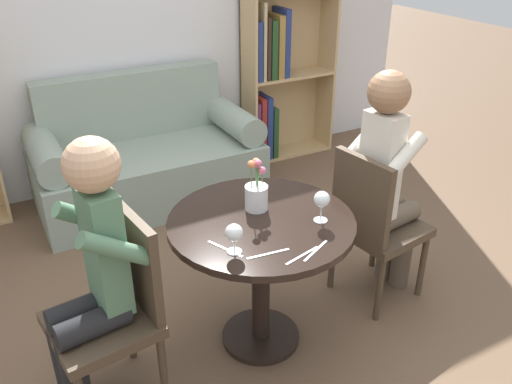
{
  "coord_description": "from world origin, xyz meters",
  "views": [
    {
      "loc": [
        -1.04,
        -1.87,
        1.99
      ],
      "look_at": [
        0.0,
        0.05,
        0.84
      ],
      "focal_mm": 38.0,
      "sensor_mm": 36.0,
      "label": 1
    }
  ],
  "objects_px": {
    "person_left": "(91,277)",
    "wine_glass_left": "(234,234)",
    "chair_left": "(116,305)",
    "flower_vase": "(256,193)",
    "wine_glass_right": "(322,200)",
    "couch": "(147,160)",
    "chair_right": "(373,221)",
    "person_right": "(387,182)",
    "bookshelf_right": "(276,77)"
  },
  "relations": [
    {
      "from": "wine_glass_right",
      "to": "chair_left",
      "type": "bearing_deg",
      "value": 171.57
    },
    {
      "from": "person_left",
      "to": "wine_glass_left",
      "type": "xyz_separation_m",
      "value": [
        0.56,
        -0.16,
        0.12
      ]
    },
    {
      "from": "wine_glass_right",
      "to": "chair_right",
      "type": "bearing_deg",
      "value": 18.97
    },
    {
      "from": "chair_right",
      "to": "flower_vase",
      "type": "bearing_deg",
      "value": 75.29
    },
    {
      "from": "bookshelf_right",
      "to": "chair_right",
      "type": "bearing_deg",
      "value": -105.86
    },
    {
      "from": "couch",
      "to": "chair_left",
      "type": "bearing_deg",
      "value": -111.74
    },
    {
      "from": "person_left",
      "to": "flower_vase",
      "type": "xyz_separation_m",
      "value": [
        0.82,
        0.12,
        0.12
      ]
    },
    {
      "from": "couch",
      "to": "chair_right",
      "type": "xyz_separation_m",
      "value": [
        0.7,
        -1.74,
        0.18
      ]
    },
    {
      "from": "wine_glass_right",
      "to": "flower_vase",
      "type": "xyz_separation_m",
      "value": [
        -0.21,
        0.24,
        -0.02
      ]
    },
    {
      "from": "person_right",
      "to": "wine_glass_left",
      "type": "height_order",
      "value": "person_right"
    },
    {
      "from": "person_right",
      "to": "flower_vase",
      "type": "bearing_deg",
      "value": 77.55
    },
    {
      "from": "couch",
      "to": "flower_vase",
      "type": "xyz_separation_m",
      "value": [
        0.03,
        -1.67,
        0.49
      ]
    },
    {
      "from": "person_right",
      "to": "wine_glass_right",
      "type": "distance_m",
      "value": 0.59
    },
    {
      "from": "bookshelf_right",
      "to": "chair_right",
      "type": "distance_m",
      "value": 2.1
    },
    {
      "from": "person_right",
      "to": "wine_glass_left",
      "type": "bearing_deg",
      "value": 94.04
    },
    {
      "from": "chair_right",
      "to": "person_left",
      "type": "bearing_deg",
      "value": 83.33
    },
    {
      "from": "bookshelf_right",
      "to": "chair_left",
      "type": "bearing_deg",
      "value": -134.23
    },
    {
      "from": "chair_left",
      "to": "wine_glass_left",
      "type": "relative_size",
      "value": 6.82
    },
    {
      "from": "chair_right",
      "to": "flower_vase",
      "type": "relative_size",
      "value": 3.48
    },
    {
      "from": "person_left",
      "to": "couch",
      "type": "bearing_deg",
      "value": 148.95
    },
    {
      "from": "person_left",
      "to": "bookshelf_right",
      "type": "bearing_deg",
      "value": 127.62
    },
    {
      "from": "wine_glass_right",
      "to": "flower_vase",
      "type": "relative_size",
      "value": 0.58
    },
    {
      "from": "flower_vase",
      "to": "bookshelf_right",
      "type": "bearing_deg",
      "value": 57.21
    },
    {
      "from": "wine_glass_left",
      "to": "wine_glass_right",
      "type": "xyz_separation_m",
      "value": [
        0.46,
        0.04,
        0.02
      ]
    },
    {
      "from": "person_left",
      "to": "wine_glass_left",
      "type": "bearing_deg",
      "value": 67.0
    },
    {
      "from": "chair_right",
      "to": "wine_glass_left",
      "type": "height_order",
      "value": "chair_right"
    },
    {
      "from": "bookshelf_right",
      "to": "chair_right",
      "type": "height_order",
      "value": "bookshelf_right"
    },
    {
      "from": "chair_right",
      "to": "wine_glass_right",
      "type": "xyz_separation_m",
      "value": [
        -0.47,
        -0.16,
        0.33
      ]
    },
    {
      "from": "chair_left",
      "to": "wine_glass_right",
      "type": "height_order",
      "value": "chair_left"
    },
    {
      "from": "couch",
      "to": "chair_left",
      "type": "distance_m",
      "value": 1.91
    },
    {
      "from": "person_left",
      "to": "wine_glass_left",
      "type": "distance_m",
      "value": 0.6
    },
    {
      "from": "chair_right",
      "to": "person_left",
      "type": "distance_m",
      "value": 1.51
    },
    {
      "from": "bookshelf_right",
      "to": "chair_left",
      "type": "height_order",
      "value": "bookshelf_right"
    },
    {
      "from": "chair_left",
      "to": "person_left",
      "type": "bearing_deg",
      "value": -84.99
    },
    {
      "from": "chair_right",
      "to": "wine_glass_right",
      "type": "relative_size",
      "value": 6.04
    },
    {
      "from": "person_left",
      "to": "wine_glass_right",
      "type": "height_order",
      "value": "person_left"
    },
    {
      "from": "couch",
      "to": "chair_right",
      "type": "distance_m",
      "value": 1.89
    },
    {
      "from": "flower_vase",
      "to": "wine_glass_left",
      "type": "bearing_deg",
      "value": -132.72
    },
    {
      "from": "chair_left",
      "to": "wine_glass_right",
      "type": "bearing_deg",
      "value": 74.36
    },
    {
      "from": "couch",
      "to": "wine_glass_right",
      "type": "height_order",
      "value": "couch"
    },
    {
      "from": "chair_left",
      "to": "flower_vase",
      "type": "bearing_deg",
      "value": 90.47
    },
    {
      "from": "chair_right",
      "to": "wine_glass_left",
      "type": "xyz_separation_m",
      "value": [
        -0.93,
        -0.2,
        0.31
      ]
    },
    {
      "from": "bookshelf_right",
      "to": "wine_glass_right",
      "type": "height_order",
      "value": "bookshelf_right"
    },
    {
      "from": "person_right",
      "to": "wine_glass_left",
      "type": "relative_size",
      "value": 9.96
    },
    {
      "from": "couch",
      "to": "person_right",
      "type": "distance_m",
      "value": 1.93
    },
    {
      "from": "chair_left",
      "to": "chair_right",
      "type": "bearing_deg",
      "value": 83.69
    },
    {
      "from": "wine_glass_right",
      "to": "flower_vase",
      "type": "distance_m",
      "value": 0.32
    },
    {
      "from": "wine_glass_left",
      "to": "flower_vase",
      "type": "bearing_deg",
      "value": 47.28
    },
    {
      "from": "bookshelf_right",
      "to": "wine_glass_left",
      "type": "height_order",
      "value": "bookshelf_right"
    },
    {
      "from": "chair_right",
      "to": "wine_glass_right",
      "type": "distance_m",
      "value": 0.6
    }
  ]
}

